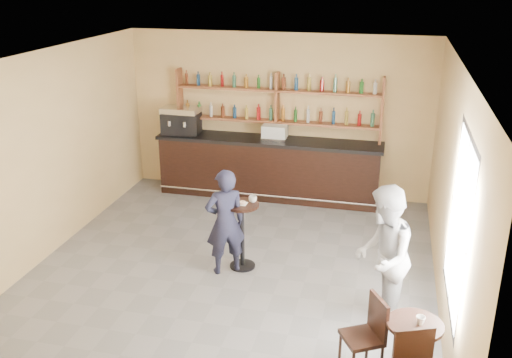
% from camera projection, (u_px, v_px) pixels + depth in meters
% --- Properties ---
extents(floor, '(7.00, 7.00, 0.00)m').
position_uv_depth(floor, '(231.00, 273.00, 8.63)').
color(floor, slate).
rests_on(floor, ground).
extents(ceiling, '(7.00, 7.00, 0.00)m').
position_uv_depth(ceiling, '(227.00, 60.00, 7.51)').
color(ceiling, white).
rests_on(ceiling, wall_back).
extents(wall_back, '(7.00, 0.00, 7.00)m').
position_uv_depth(wall_back, '(278.00, 115.00, 11.26)').
color(wall_back, '#DDB97D').
rests_on(wall_back, floor).
extents(wall_front, '(7.00, 0.00, 7.00)m').
position_uv_depth(wall_front, '(116.00, 310.00, 4.89)').
color(wall_front, '#DDB97D').
rests_on(wall_front, floor).
extents(wall_left, '(0.00, 7.00, 7.00)m').
position_uv_depth(wall_left, '(41.00, 158.00, 8.73)').
color(wall_left, '#DDB97D').
rests_on(wall_left, floor).
extents(wall_right, '(0.00, 7.00, 7.00)m').
position_uv_depth(wall_right, '(450.00, 193.00, 7.41)').
color(wall_right, '#DDB97D').
rests_on(wall_right, floor).
extents(window_pane, '(0.00, 2.00, 2.00)m').
position_uv_depth(window_pane, '(459.00, 224.00, 6.29)').
color(window_pane, white).
rests_on(window_pane, wall_right).
extents(window_frame, '(0.04, 1.70, 2.10)m').
position_uv_depth(window_frame, '(459.00, 224.00, 6.29)').
color(window_frame, black).
rests_on(window_frame, wall_right).
extents(shelf_unit, '(4.00, 0.26, 1.40)m').
position_uv_depth(shelf_unit, '(277.00, 106.00, 11.06)').
color(shelf_unit, brown).
rests_on(shelf_unit, wall_back).
extents(liquor_bottles, '(3.68, 0.10, 1.00)m').
position_uv_depth(liquor_bottles, '(277.00, 97.00, 11.00)').
color(liquor_bottles, '#8C5919').
rests_on(liquor_bottles, shelf_unit).
extents(bar_counter, '(4.43, 0.87, 1.20)m').
position_uv_depth(bar_counter, '(268.00, 168.00, 11.31)').
color(bar_counter, black).
rests_on(bar_counter, floor).
extents(espresso_machine, '(0.78, 0.54, 0.53)m').
position_uv_depth(espresso_machine, '(181.00, 120.00, 11.40)').
color(espresso_machine, black).
rests_on(espresso_machine, bar_counter).
extents(pastry_case, '(0.52, 0.43, 0.29)m').
position_uv_depth(pastry_case, '(275.00, 132.00, 11.03)').
color(pastry_case, silver).
rests_on(pastry_case, bar_counter).
extents(pedestal_table, '(0.68, 0.68, 1.05)m').
position_uv_depth(pedestal_table, '(242.00, 236.00, 8.64)').
color(pedestal_table, black).
rests_on(pedestal_table, floor).
extents(napkin, '(0.16, 0.16, 0.00)m').
position_uv_depth(napkin, '(242.00, 204.00, 8.46)').
color(napkin, white).
rests_on(napkin, pedestal_table).
extents(donut, '(0.12, 0.12, 0.04)m').
position_uv_depth(donut, '(242.00, 203.00, 8.44)').
color(donut, '#CE834B').
rests_on(donut, napkin).
extents(cup_pedestal, '(0.16, 0.16, 0.10)m').
position_uv_depth(cup_pedestal, '(253.00, 199.00, 8.50)').
color(cup_pedestal, white).
rests_on(cup_pedestal, pedestal_table).
extents(man_main, '(0.72, 0.64, 1.64)m').
position_uv_depth(man_main, '(225.00, 222.00, 8.41)').
color(man_main, black).
rests_on(man_main, floor).
extents(cafe_table, '(0.75, 0.75, 0.77)m').
position_uv_depth(cafe_table, '(412.00, 353.00, 6.24)').
color(cafe_table, black).
rests_on(cafe_table, floor).
extents(cup_cafe, '(0.13, 0.13, 0.09)m').
position_uv_depth(cup_cafe, '(421.00, 320.00, 6.08)').
color(cup_cafe, white).
rests_on(cup_cafe, cafe_table).
extents(chair_west, '(0.56, 0.56, 0.94)m').
position_uv_depth(chair_west, '(362.00, 337.00, 6.38)').
color(chair_west, black).
rests_on(chair_west, floor).
extents(patron_second, '(0.76, 0.95, 1.88)m').
position_uv_depth(patron_second, '(382.00, 257.00, 7.16)').
color(patron_second, '#9D9DA3').
rests_on(patron_second, floor).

